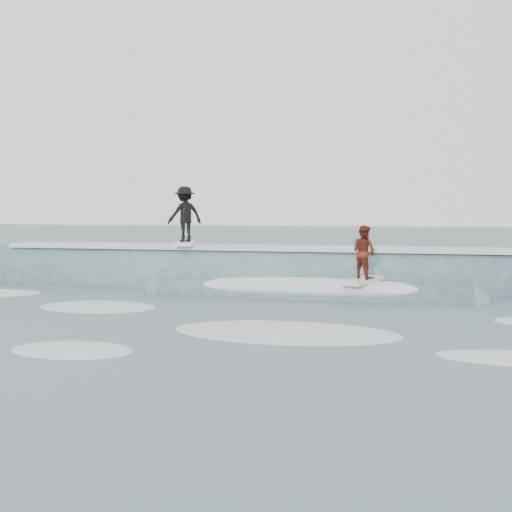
# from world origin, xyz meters

# --- Properties ---
(ground) EXTENTS (160.00, 160.00, 0.00)m
(ground) POSITION_xyz_m (0.00, 0.00, 0.00)
(ground) COLOR #415B5F
(ground) RESTS_ON ground
(breaking_wave) EXTENTS (23.74, 4.08, 2.60)m
(breaking_wave) POSITION_xyz_m (0.18, 5.39, 0.03)
(breaking_wave) COLOR #37585D
(breaking_wave) RESTS_ON ground
(surfer_black) EXTENTS (1.36, 2.07, 1.98)m
(surfer_black) POSITION_xyz_m (-2.69, 5.61, 2.34)
(surfer_black) COLOR white
(surfer_black) RESTS_ON ground
(surfer_red) EXTENTS (1.23, 2.06, 1.60)m
(surfer_red) POSITION_xyz_m (3.36, 3.41, 1.24)
(surfer_red) COLOR silver
(surfer_red) RESTS_ON ground
(whitewater) EXTENTS (17.47, 7.59, 0.10)m
(whitewater) POSITION_xyz_m (0.46, -0.59, 0.00)
(whitewater) COLOR silver
(whitewater) RESTS_ON ground
(far_swells) EXTENTS (42.03, 8.65, 0.80)m
(far_swells) POSITION_xyz_m (-0.07, 17.65, 0.00)
(far_swells) COLOR #37585D
(far_swells) RESTS_ON ground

